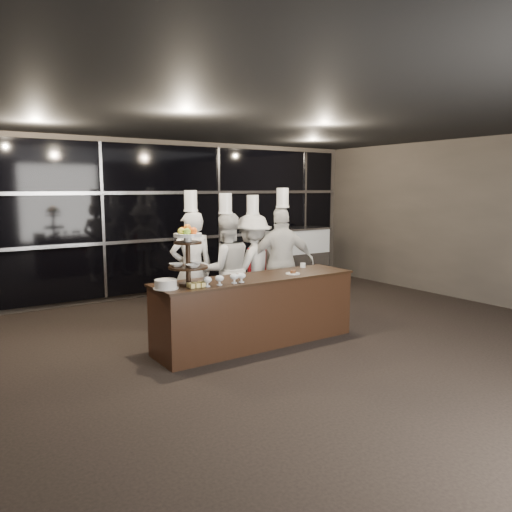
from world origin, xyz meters
TOP-DOWN VIEW (x-y plane):
  - room at (0.00, 0.00)m, footprint 10.00×10.00m
  - window_wall at (0.00, 4.94)m, footprint 8.60×0.10m
  - buffet_counter at (-0.28, 1.37)m, footprint 2.84×0.74m
  - display_stand at (-1.28, 1.37)m, footprint 0.48×0.48m
  - compotes at (-0.88, 1.15)m, footprint 0.60×0.11m
  - layer_cake at (-1.60, 1.32)m, footprint 0.30×0.30m
  - pastry_squares at (-1.26, 1.21)m, footprint 0.20×0.13m
  - small_plate at (0.26, 1.27)m, footprint 0.20×0.20m
  - chef_cup at (0.73, 1.62)m, footprint 0.08×0.08m
  - display_case at (2.78, 4.30)m, footprint 1.38×0.60m
  - chef_a at (-0.62, 2.57)m, footprint 0.73×0.57m
  - chef_b at (-0.13, 2.40)m, footprint 0.95×0.81m
  - chef_c at (0.48, 2.58)m, footprint 1.24×0.97m
  - chef_d at (0.83, 2.26)m, footprint 1.14×0.84m

SIDE VIEW (x-z plane):
  - buffet_counter at x=-0.28m, z-range 0.01..0.93m
  - display_case at x=2.78m, z-range 0.07..1.31m
  - chef_c at x=0.48m, z-range -0.14..1.84m
  - chef_b at x=-0.13m, z-range -0.14..1.88m
  - chef_a at x=-0.62m, z-range -0.12..1.93m
  - chef_d at x=0.83m, z-range -0.14..1.96m
  - small_plate at x=0.26m, z-range 0.91..0.96m
  - pastry_squares at x=-1.26m, z-range 0.92..0.97m
  - chef_cup at x=0.73m, z-range 0.92..0.99m
  - layer_cake at x=-1.60m, z-range 0.92..1.03m
  - compotes at x=-0.88m, z-range 0.94..1.06m
  - display_stand at x=-1.28m, z-range 0.97..1.71m
  - room at x=0.00m, z-range -3.50..6.50m
  - window_wall at x=0.00m, z-range 0.10..2.90m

